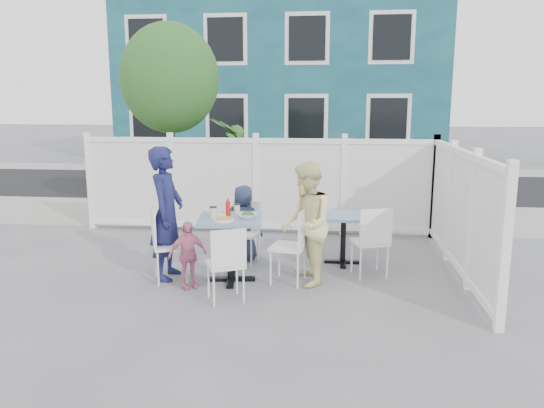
# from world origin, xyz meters

# --- Properties ---
(ground) EXTENTS (80.00, 80.00, 0.00)m
(ground) POSITION_xyz_m (0.00, 0.00, 0.00)
(ground) COLOR slate
(near_sidewalk) EXTENTS (24.00, 2.60, 0.01)m
(near_sidewalk) POSITION_xyz_m (0.00, 3.80, 0.01)
(near_sidewalk) COLOR gray
(near_sidewalk) RESTS_ON ground
(street) EXTENTS (24.00, 5.00, 0.01)m
(street) POSITION_xyz_m (0.00, 7.50, 0.00)
(street) COLOR black
(street) RESTS_ON ground
(far_sidewalk) EXTENTS (24.00, 1.60, 0.01)m
(far_sidewalk) POSITION_xyz_m (0.00, 10.60, 0.01)
(far_sidewalk) COLOR gray
(far_sidewalk) RESTS_ON ground
(building) EXTENTS (11.00, 6.00, 6.00)m
(building) POSITION_xyz_m (-0.50, 14.00, 3.00)
(building) COLOR #174254
(building) RESTS_ON ground
(fence_back) EXTENTS (5.86, 0.08, 1.60)m
(fence_back) POSITION_xyz_m (0.10, 2.40, 0.78)
(fence_back) COLOR white
(fence_back) RESTS_ON ground
(fence_right) EXTENTS (0.08, 3.66, 1.60)m
(fence_right) POSITION_xyz_m (3.00, 0.60, 0.78)
(fence_right) COLOR white
(fence_right) RESTS_ON ground
(tree) EXTENTS (1.80, 1.62, 3.59)m
(tree) POSITION_xyz_m (-1.60, 3.30, 2.59)
(tree) COLOR #382316
(tree) RESTS_ON ground
(utility_cabinet) EXTENTS (0.81, 0.62, 1.40)m
(utility_cabinet) POSITION_xyz_m (-2.46, 4.00, 0.70)
(utility_cabinet) COLOR gold
(utility_cabinet) RESTS_ON ground
(potted_shrub_a) EXTENTS (1.34, 1.34, 1.91)m
(potted_shrub_a) POSITION_xyz_m (-0.41, 3.10, 0.95)
(potted_shrub_a) COLOR #275320
(potted_shrub_a) RESTS_ON ground
(potted_shrub_b) EXTENTS (1.47, 1.59, 1.47)m
(potted_shrub_b) POSITION_xyz_m (1.59, 3.00, 0.73)
(potted_shrub_b) COLOR #275320
(potted_shrub_b) RESTS_ON ground
(main_table) EXTENTS (0.86, 0.86, 0.81)m
(main_table) POSITION_xyz_m (0.13, -0.05, 0.63)
(main_table) COLOR slate
(main_table) RESTS_ON ground
(spare_table) EXTENTS (0.65, 0.65, 0.68)m
(spare_table) POSITION_xyz_m (1.53, 0.84, 0.53)
(spare_table) COLOR slate
(spare_table) RESTS_ON ground
(chair_left) EXTENTS (0.53, 0.54, 0.92)m
(chair_left) POSITION_xyz_m (-0.69, -0.15, 0.54)
(chair_left) COLOR white
(chair_left) RESTS_ON ground
(chair_right) EXTENTS (0.48, 0.49, 0.92)m
(chair_right) POSITION_xyz_m (0.92, -0.03, 0.54)
(chair_right) COLOR white
(chair_right) RESTS_ON ground
(chair_back) EXTENTS (0.44, 0.43, 0.84)m
(chair_back) POSITION_xyz_m (0.18, 0.76, 0.49)
(chair_back) COLOR white
(chair_back) RESTS_ON ground
(chair_near) EXTENTS (0.51, 0.50, 0.86)m
(chair_near) POSITION_xyz_m (0.23, -0.76, 0.50)
(chair_near) COLOR white
(chair_near) RESTS_ON ground
(chair_spare) EXTENTS (0.51, 0.50, 0.91)m
(chair_spare) POSITION_xyz_m (1.88, 0.28, 0.53)
(chair_spare) COLOR white
(chair_spare) RESTS_ON ground
(man) EXTENTS (0.41, 0.61, 1.66)m
(man) POSITION_xyz_m (-0.68, -0.00, 0.83)
(man) COLOR #171A47
(man) RESTS_ON ground
(woman) EXTENTS (0.72, 0.84, 1.50)m
(woman) POSITION_xyz_m (1.06, -0.03, 0.75)
(woman) COLOR #E7DC59
(woman) RESTS_ON ground
(boy) EXTENTS (0.56, 0.40, 1.06)m
(boy) POSITION_xyz_m (0.14, 0.86, 0.53)
(boy) COLOR #212A48
(boy) RESTS_ON ground
(toddler) EXTENTS (0.50, 0.45, 0.82)m
(toddler) POSITION_xyz_m (-0.33, -0.35, 0.41)
(toddler) COLOR pink
(toddler) RESTS_ON ground
(plate_main) EXTENTS (0.25, 0.25, 0.02)m
(plate_main) POSITION_xyz_m (0.09, -0.20, 0.82)
(plate_main) COLOR white
(plate_main) RESTS_ON main_table
(plate_side) EXTENTS (0.23, 0.23, 0.02)m
(plate_side) POSITION_xyz_m (-0.03, 0.05, 0.82)
(plate_side) COLOR white
(plate_side) RESTS_ON main_table
(salad_bowl) EXTENTS (0.22, 0.22, 0.05)m
(salad_bowl) POSITION_xyz_m (0.35, -0.05, 0.83)
(salad_bowl) COLOR white
(salad_bowl) RESTS_ON main_table
(coffee_cup_a) EXTENTS (0.08, 0.08, 0.13)m
(coffee_cup_a) POSITION_xyz_m (-0.07, -0.08, 0.87)
(coffee_cup_a) COLOR beige
(coffee_cup_a) RESTS_ON main_table
(coffee_cup_b) EXTENTS (0.07, 0.07, 0.11)m
(coffee_cup_b) POSITION_xyz_m (0.17, 0.20, 0.86)
(coffee_cup_b) COLOR beige
(coffee_cup_b) RESTS_ON main_table
(ketchup_bottle) EXTENTS (0.06, 0.06, 0.19)m
(ketchup_bottle) POSITION_xyz_m (0.09, 0.02, 0.90)
(ketchup_bottle) COLOR red
(ketchup_bottle) RESTS_ON main_table
(salt_shaker) EXTENTS (0.03, 0.03, 0.06)m
(salt_shaker) POSITION_xyz_m (0.02, 0.21, 0.84)
(salt_shaker) COLOR white
(salt_shaker) RESTS_ON main_table
(pepper_shaker) EXTENTS (0.03, 0.03, 0.07)m
(pepper_shaker) POSITION_xyz_m (0.08, 0.20, 0.84)
(pepper_shaker) COLOR black
(pepper_shaker) RESTS_ON main_table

